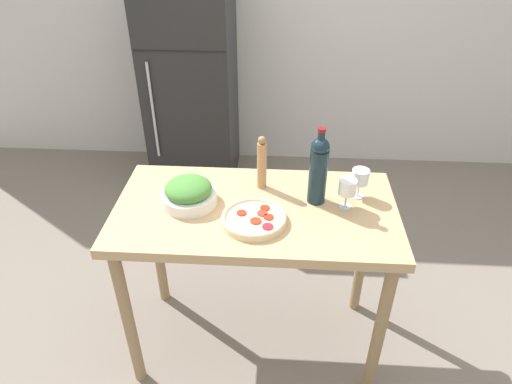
{
  "coord_description": "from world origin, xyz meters",
  "views": [
    {
      "loc": [
        0.11,
        -1.64,
        2.09
      ],
      "look_at": [
        0.0,
        0.03,
        0.96
      ],
      "focal_mm": 32.0,
      "sensor_mm": 36.0,
      "label": 1
    }
  ],
  "objects_px": {
    "refrigerator": "(192,84)",
    "wine_glass_far": "(360,177)",
    "pepper_mill": "(262,163)",
    "wine_glass_near": "(347,188)",
    "salad_bowl": "(189,193)",
    "wine_bottle": "(318,169)",
    "homemade_pizza": "(254,218)"
  },
  "relations": [
    {
      "from": "pepper_mill",
      "to": "homemade_pizza",
      "type": "relative_size",
      "value": 0.96
    },
    {
      "from": "wine_bottle",
      "to": "homemade_pizza",
      "type": "bearing_deg",
      "value": -146.97
    },
    {
      "from": "wine_glass_far",
      "to": "salad_bowl",
      "type": "relative_size",
      "value": 0.57
    },
    {
      "from": "wine_bottle",
      "to": "wine_glass_near",
      "type": "height_order",
      "value": "wine_bottle"
    },
    {
      "from": "wine_bottle",
      "to": "homemade_pizza",
      "type": "distance_m",
      "value": 0.36
    },
    {
      "from": "refrigerator",
      "to": "wine_glass_far",
      "type": "bearing_deg",
      "value": -56.22
    },
    {
      "from": "wine_glass_far",
      "to": "wine_glass_near",
      "type": "bearing_deg",
      "value": -126.98
    },
    {
      "from": "wine_glass_far",
      "to": "salad_bowl",
      "type": "distance_m",
      "value": 0.77
    },
    {
      "from": "pepper_mill",
      "to": "wine_bottle",
      "type": "bearing_deg",
      "value": -21.81
    },
    {
      "from": "wine_glass_far",
      "to": "pepper_mill",
      "type": "relative_size",
      "value": 0.53
    },
    {
      "from": "wine_glass_near",
      "to": "wine_glass_far",
      "type": "distance_m",
      "value": 0.11
    },
    {
      "from": "refrigerator",
      "to": "salad_bowl",
      "type": "xyz_separation_m",
      "value": [
        0.31,
        -1.7,
        0.15
      ]
    },
    {
      "from": "wine_bottle",
      "to": "pepper_mill",
      "type": "relative_size",
      "value": 1.37
    },
    {
      "from": "refrigerator",
      "to": "homemade_pizza",
      "type": "xyz_separation_m",
      "value": [
        0.61,
        -1.83,
        0.11
      ]
    },
    {
      "from": "wine_bottle",
      "to": "refrigerator",
      "type": "bearing_deg",
      "value": 117.98
    },
    {
      "from": "wine_bottle",
      "to": "salad_bowl",
      "type": "distance_m",
      "value": 0.58
    },
    {
      "from": "homemade_pizza",
      "to": "refrigerator",
      "type": "bearing_deg",
      "value": 108.39
    },
    {
      "from": "wine_bottle",
      "to": "pepper_mill",
      "type": "bearing_deg",
      "value": 158.19
    },
    {
      "from": "refrigerator",
      "to": "wine_glass_far",
      "type": "relative_size",
      "value": 11.54
    },
    {
      "from": "wine_glass_far",
      "to": "pepper_mill",
      "type": "height_order",
      "value": "pepper_mill"
    },
    {
      "from": "homemade_pizza",
      "to": "salad_bowl",
      "type": "bearing_deg",
      "value": 157.82
    },
    {
      "from": "salad_bowl",
      "to": "homemade_pizza",
      "type": "bearing_deg",
      "value": -22.18
    },
    {
      "from": "wine_glass_far",
      "to": "salad_bowl",
      "type": "xyz_separation_m",
      "value": [
        -0.76,
        -0.1,
        -0.05
      ]
    },
    {
      "from": "wine_glass_near",
      "to": "wine_glass_far",
      "type": "bearing_deg",
      "value": 53.02
    },
    {
      "from": "refrigerator",
      "to": "homemade_pizza",
      "type": "relative_size",
      "value": 5.82
    },
    {
      "from": "refrigerator",
      "to": "pepper_mill",
      "type": "height_order",
      "value": "refrigerator"
    },
    {
      "from": "wine_bottle",
      "to": "wine_glass_near",
      "type": "distance_m",
      "value": 0.15
    },
    {
      "from": "wine_glass_far",
      "to": "pepper_mill",
      "type": "xyz_separation_m",
      "value": [
        -0.45,
        0.05,
        0.03
      ]
    },
    {
      "from": "salad_bowl",
      "to": "homemade_pizza",
      "type": "xyz_separation_m",
      "value": [
        0.3,
        -0.12,
        -0.04
      ]
    },
    {
      "from": "wine_glass_far",
      "to": "homemade_pizza",
      "type": "bearing_deg",
      "value": -154.25
    },
    {
      "from": "homemade_pizza",
      "to": "wine_glass_far",
      "type": "bearing_deg",
      "value": 25.75
    },
    {
      "from": "wine_glass_far",
      "to": "homemade_pizza",
      "type": "height_order",
      "value": "wine_glass_far"
    }
  ]
}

